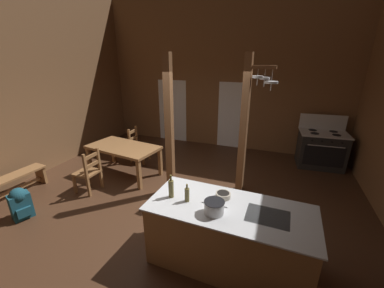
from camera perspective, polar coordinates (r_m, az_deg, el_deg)
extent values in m
cube|color=#422819|center=(4.82, -5.07, -15.35)|extent=(8.16, 8.25, 0.10)
cube|color=brown|center=(7.54, 7.22, 16.18)|extent=(8.16, 0.14, 4.49)
cube|color=brown|center=(6.55, -37.76, 11.69)|extent=(0.14, 8.25, 4.49)
cube|color=white|center=(8.18, -4.73, 7.93)|extent=(1.00, 0.01, 2.05)
cube|color=white|center=(7.57, 9.42, 6.73)|extent=(0.84, 0.01, 2.05)
cube|color=olive|center=(3.51, 8.68, -21.06)|extent=(2.13, 0.97, 0.89)
cube|color=silver|center=(3.23, 9.11, -14.98)|extent=(2.19, 1.03, 0.02)
cube|color=black|center=(3.18, 17.75, -16.21)|extent=(0.53, 0.42, 0.00)
cube|color=black|center=(4.09, 9.96, -21.45)|extent=(2.00, 0.11, 0.10)
cube|color=#252525|center=(7.10, 28.58, -1.28)|extent=(1.15, 0.83, 0.90)
cube|color=black|center=(6.76, 29.13, -2.65)|extent=(0.93, 0.07, 0.52)
cylinder|color=silver|center=(6.64, 29.58, -0.50)|extent=(0.82, 0.08, 0.02)
cube|color=silver|center=(6.96, 29.21, 2.29)|extent=(1.19, 0.88, 0.03)
cube|color=silver|center=(7.25, 28.93, 4.66)|extent=(1.14, 0.12, 0.40)
cylinder|color=black|center=(6.88, 31.48, 1.86)|extent=(0.21, 0.21, 0.01)
cylinder|color=black|center=(6.76, 27.46, 2.30)|extent=(0.21, 0.21, 0.01)
cylinder|color=black|center=(7.16, 30.92, 2.59)|extent=(0.21, 0.21, 0.01)
cylinder|color=black|center=(7.05, 27.05, 3.02)|extent=(0.21, 0.21, 0.01)
cylinder|color=black|center=(6.71, 32.46, 0.22)|extent=(0.05, 0.03, 0.04)
cylinder|color=black|center=(6.65, 30.65, 0.40)|extent=(0.05, 0.03, 0.04)
cylinder|color=black|center=(6.59, 28.82, 0.59)|extent=(0.05, 0.03, 0.04)
cylinder|color=black|center=(6.54, 26.95, 0.78)|extent=(0.05, 0.03, 0.04)
cube|color=brown|center=(4.87, 12.33, 3.91)|extent=(0.15, 0.15, 2.84)
cube|color=brown|center=(4.65, 16.12, 17.37)|extent=(0.58, 0.14, 0.06)
cylinder|color=silver|center=(4.66, 15.63, 16.47)|extent=(0.01, 0.01, 0.15)
cylinder|color=silver|center=(4.66, 15.51, 15.29)|extent=(0.22, 0.22, 0.04)
cylinder|color=silver|center=(4.67, 15.42, 14.32)|extent=(0.02, 0.02, 0.14)
cylinder|color=silver|center=(4.64, 17.21, 16.19)|extent=(0.01, 0.01, 0.17)
cylinder|color=silver|center=(4.64, 17.08, 14.89)|extent=(0.20, 0.20, 0.04)
cylinder|color=silver|center=(4.65, 16.97, 13.92)|extent=(0.02, 0.02, 0.14)
cylinder|color=silver|center=(4.62, 18.77, 15.60)|extent=(0.01, 0.01, 0.24)
cylinder|color=silver|center=(4.63, 18.58, 13.90)|extent=(0.26, 0.26, 0.04)
cylinder|color=silver|center=(4.64, 18.47, 12.92)|extent=(0.02, 0.02, 0.14)
cube|color=brown|center=(4.69, -5.48, 3.67)|extent=(0.14, 0.14, 2.84)
cube|color=olive|center=(5.93, -16.24, -0.77)|extent=(1.81, 1.13, 0.06)
cube|color=olive|center=(6.85, -18.44, -1.51)|extent=(0.09, 0.09, 0.68)
cube|color=olive|center=(5.85, -7.65, -4.30)|extent=(0.09, 0.09, 0.68)
cube|color=olive|center=(6.39, -23.45, -3.73)|extent=(0.09, 0.09, 0.68)
cube|color=olive|center=(5.31, -12.61, -7.30)|extent=(0.09, 0.09, 0.68)
cube|color=brown|center=(6.71, -12.44, -0.54)|extent=(0.47, 0.47, 0.04)
cube|color=brown|center=(6.86, -10.15, -1.92)|extent=(0.05, 0.05, 0.41)
cube|color=brown|center=(6.55, -11.62, -3.11)|extent=(0.05, 0.05, 0.41)
cube|color=brown|center=(6.94, -13.10, 0.50)|extent=(0.05, 0.05, 0.95)
cube|color=brown|center=(6.63, -14.68, -0.55)|extent=(0.05, 0.05, 0.95)
cube|color=brown|center=(6.67, -14.13, 2.93)|extent=(0.06, 0.38, 0.07)
cube|color=brown|center=(6.73, -14.00, 1.38)|extent=(0.06, 0.38, 0.07)
cube|color=brown|center=(5.57, -23.97, -6.28)|extent=(0.45, 0.45, 0.04)
cube|color=brown|center=(5.69, -26.37, -8.67)|extent=(0.05, 0.05, 0.41)
cube|color=brown|center=(5.91, -23.71, -7.15)|extent=(0.05, 0.05, 0.41)
cube|color=brown|center=(5.31, -24.00, -7.05)|extent=(0.05, 0.05, 0.95)
cube|color=brown|center=(5.55, -21.28, -5.48)|extent=(0.05, 0.05, 0.95)
cube|color=brown|center=(5.28, -23.13, -2.69)|extent=(0.04, 0.38, 0.07)
cube|color=brown|center=(5.35, -22.85, -4.56)|extent=(0.04, 0.38, 0.07)
cube|color=olive|center=(6.15, -38.15, -6.64)|extent=(0.45, 1.51, 0.04)
cube|color=olive|center=(6.53, -32.60, -6.18)|extent=(0.31, 0.08, 0.40)
cube|color=olive|center=(6.27, -37.56, -9.11)|extent=(0.14, 1.29, 0.06)
cube|color=#194756|center=(5.35, -35.87, -11.99)|extent=(0.32, 0.38, 0.48)
cube|color=#194756|center=(5.27, -35.33, -13.25)|extent=(0.13, 0.23, 0.17)
cylinder|color=black|center=(5.47, -35.24, -11.15)|extent=(0.05, 0.05, 0.38)
cylinder|color=black|center=(5.45, -37.18, -11.74)|extent=(0.05, 0.05, 0.38)
sphere|color=#194756|center=(5.25, -36.36, -9.93)|extent=(0.35, 0.35, 0.27)
cylinder|color=silver|center=(3.06, 5.37, -14.97)|extent=(0.25, 0.25, 0.16)
cylinder|color=black|center=(3.01, 5.42, -13.67)|extent=(0.26, 0.26, 0.01)
cylinder|color=silver|center=(3.07, 2.81, -13.89)|extent=(0.05, 0.02, 0.02)
cylinder|color=silver|center=(3.01, 8.03, -14.80)|extent=(0.05, 0.02, 0.02)
cylinder|color=#B2A893|center=(3.39, 7.49, -12.12)|extent=(0.21, 0.21, 0.07)
cylinder|color=black|center=(3.37, 7.52, -11.58)|extent=(0.17, 0.17, 0.00)
cylinder|color=brown|center=(3.25, -1.20, -12.15)|extent=(0.06, 0.06, 0.19)
cylinder|color=brown|center=(3.19, -1.22, -10.19)|extent=(0.03, 0.03, 0.07)
cylinder|color=brown|center=(3.34, -5.05, -10.71)|extent=(0.07, 0.07, 0.25)
cylinder|color=brown|center=(3.26, -5.14, -8.15)|extent=(0.03, 0.03, 0.09)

